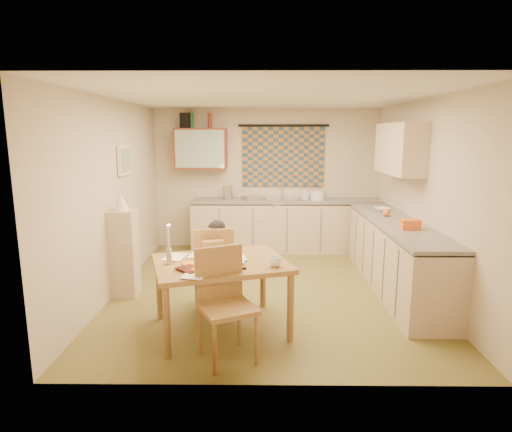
{
  "coord_description": "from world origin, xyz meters",
  "views": [
    {
      "loc": [
        -0.1,
        -5.47,
        2.05
      ],
      "look_at": [
        -0.17,
        0.2,
        0.96
      ],
      "focal_mm": 30.0,
      "sensor_mm": 36.0,
      "label": 1
    }
  ],
  "objects_px": {
    "dining_table": "(221,295)",
    "stove": "(424,283)",
    "chair_far": "(214,283)",
    "person": "(217,265)",
    "shelf_stand": "(124,253)",
    "counter_right": "(395,256)",
    "counter_back": "(286,226)"
  },
  "relations": [
    {
      "from": "dining_table",
      "to": "person",
      "type": "xyz_separation_m",
      "value": [
        -0.1,
        0.54,
        0.17
      ]
    },
    {
      "from": "person",
      "to": "shelf_stand",
      "type": "distance_m",
      "value": 1.29
    },
    {
      "from": "shelf_stand",
      "to": "counter_right",
      "type": "bearing_deg",
      "value": 4.8
    },
    {
      "from": "stove",
      "to": "person",
      "type": "height_order",
      "value": "person"
    },
    {
      "from": "stove",
      "to": "dining_table",
      "type": "height_order",
      "value": "stove"
    },
    {
      "from": "counter_right",
      "to": "stove",
      "type": "distance_m",
      "value": 1.02
    },
    {
      "from": "dining_table",
      "to": "person",
      "type": "height_order",
      "value": "person"
    },
    {
      "from": "stove",
      "to": "shelf_stand",
      "type": "bearing_deg",
      "value": 168.48
    },
    {
      "from": "counter_back",
      "to": "person",
      "type": "bearing_deg",
      "value": -110.3
    },
    {
      "from": "chair_far",
      "to": "person",
      "type": "relative_size",
      "value": 0.93
    },
    {
      "from": "counter_right",
      "to": "shelf_stand",
      "type": "distance_m",
      "value": 3.55
    },
    {
      "from": "chair_far",
      "to": "shelf_stand",
      "type": "xyz_separation_m",
      "value": [
        -1.18,
        0.4,
        0.25
      ]
    },
    {
      "from": "counter_right",
      "to": "dining_table",
      "type": "relative_size",
      "value": 1.87
    },
    {
      "from": "dining_table",
      "to": "chair_far",
      "type": "bearing_deg",
      "value": 86.71
    },
    {
      "from": "stove",
      "to": "chair_far",
      "type": "bearing_deg",
      "value": 172.27
    },
    {
      "from": "counter_back",
      "to": "chair_far",
      "type": "distance_m",
      "value": 2.79
    },
    {
      "from": "chair_far",
      "to": "shelf_stand",
      "type": "relative_size",
      "value": 0.9
    },
    {
      "from": "shelf_stand",
      "to": "counter_back",
      "type": "bearing_deg",
      "value": 45.16
    },
    {
      "from": "counter_right",
      "to": "shelf_stand",
      "type": "relative_size",
      "value": 2.64
    },
    {
      "from": "dining_table",
      "to": "stove",
      "type": "bearing_deg",
      "value": -11.45
    },
    {
      "from": "counter_back",
      "to": "counter_right",
      "type": "height_order",
      "value": "same"
    },
    {
      "from": "counter_right",
      "to": "shelf_stand",
      "type": "height_order",
      "value": "shelf_stand"
    },
    {
      "from": "chair_far",
      "to": "person",
      "type": "xyz_separation_m",
      "value": [
        0.04,
        -0.01,
        0.23
      ]
    },
    {
      "from": "dining_table",
      "to": "shelf_stand",
      "type": "relative_size",
      "value": 1.42
    },
    {
      "from": "counter_right",
      "to": "chair_far",
      "type": "xyz_separation_m",
      "value": [
        -2.36,
        -0.7,
        -0.14
      ]
    },
    {
      "from": "counter_back",
      "to": "chair_far",
      "type": "height_order",
      "value": "chair_far"
    },
    {
      "from": "counter_back",
      "to": "shelf_stand",
      "type": "height_order",
      "value": "shelf_stand"
    },
    {
      "from": "stove",
      "to": "person",
      "type": "bearing_deg",
      "value": 172.42
    },
    {
      "from": "chair_far",
      "to": "person",
      "type": "distance_m",
      "value": 0.24
    },
    {
      "from": "dining_table",
      "to": "chair_far",
      "type": "height_order",
      "value": "chair_far"
    },
    {
      "from": "dining_table",
      "to": "person",
      "type": "bearing_deg",
      "value": 83.05
    },
    {
      "from": "dining_table",
      "to": "person",
      "type": "relative_size",
      "value": 1.45
    }
  ]
}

